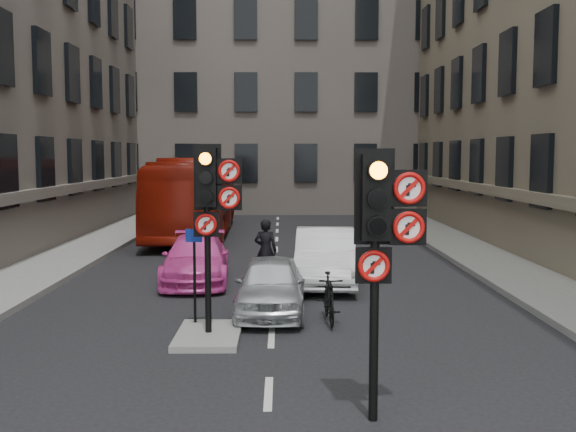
{
  "coord_description": "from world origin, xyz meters",
  "views": [
    {
      "loc": [
        0.19,
        -7.59,
        3.5
      ],
      "look_at": [
        0.29,
        2.2,
        2.6
      ],
      "focal_mm": 42.0,
      "sensor_mm": 36.0,
      "label": 1
    }
  ],
  "objects_px": {
    "car_pink": "(196,259)",
    "info_sign": "(194,262)",
    "signal_far": "(212,197)",
    "motorcycle": "(329,298)",
    "motorcyclist": "(266,250)",
    "car_silver": "(271,285)",
    "signal_near": "(382,226)",
    "car_white": "(325,257)",
    "bus_red": "(195,197)"
  },
  "relations": [
    {
      "from": "car_pink",
      "to": "motorcycle",
      "type": "xyz_separation_m",
      "value": [
        3.33,
        -4.49,
        -0.11
      ]
    },
    {
      "from": "car_silver",
      "to": "car_white",
      "type": "distance_m",
      "value": 3.69
    },
    {
      "from": "signal_near",
      "to": "info_sign",
      "type": "bearing_deg",
      "value": 122.64
    },
    {
      "from": "car_silver",
      "to": "signal_near",
      "type": "bearing_deg",
      "value": -74.18
    },
    {
      "from": "car_white",
      "to": "signal_near",
      "type": "bearing_deg",
      "value": -86.06
    },
    {
      "from": "car_pink",
      "to": "motorcycle",
      "type": "bearing_deg",
      "value": -57.12
    },
    {
      "from": "motorcycle",
      "to": "info_sign",
      "type": "height_order",
      "value": "info_sign"
    },
    {
      "from": "car_pink",
      "to": "signal_far",
      "type": "bearing_deg",
      "value": -83.4
    },
    {
      "from": "info_sign",
      "to": "car_pink",
      "type": "bearing_deg",
      "value": 103.79
    },
    {
      "from": "bus_red",
      "to": "motorcycle",
      "type": "bearing_deg",
      "value": -74.13
    },
    {
      "from": "motorcycle",
      "to": "car_pink",
      "type": "bearing_deg",
      "value": 124.82
    },
    {
      "from": "signal_far",
      "to": "motorcycle",
      "type": "distance_m",
      "value": 3.39
    },
    {
      "from": "car_pink",
      "to": "motorcyclist",
      "type": "relative_size",
      "value": 2.48
    },
    {
      "from": "car_white",
      "to": "bus_red",
      "type": "height_order",
      "value": "bus_red"
    },
    {
      "from": "bus_red",
      "to": "signal_near",
      "type": "bearing_deg",
      "value": -77.58
    },
    {
      "from": "car_white",
      "to": "info_sign",
      "type": "distance_m",
      "value": 5.55
    },
    {
      "from": "motorcycle",
      "to": "signal_far",
      "type": "bearing_deg",
      "value": -154.3
    },
    {
      "from": "car_silver",
      "to": "motorcycle",
      "type": "relative_size",
      "value": 2.17
    },
    {
      "from": "signal_near",
      "to": "info_sign",
      "type": "height_order",
      "value": "signal_near"
    },
    {
      "from": "signal_near",
      "to": "motorcycle",
      "type": "xyz_separation_m",
      "value": [
        -0.3,
        5.19,
        -2.07
      ]
    },
    {
      "from": "car_white",
      "to": "motorcyclist",
      "type": "distance_m",
      "value": 1.65
    },
    {
      "from": "car_silver",
      "to": "bus_red",
      "type": "bearing_deg",
      "value": 105.24
    },
    {
      "from": "car_silver",
      "to": "car_pink",
      "type": "xyz_separation_m",
      "value": [
        -2.1,
        3.67,
        -0.0
      ]
    },
    {
      "from": "car_pink",
      "to": "info_sign",
      "type": "bearing_deg",
      "value": -86.81
    },
    {
      "from": "car_pink",
      "to": "signal_near",
      "type": "bearing_deg",
      "value": -73.13
    },
    {
      "from": "motorcycle",
      "to": "motorcyclist",
      "type": "distance_m",
      "value": 4.74
    },
    {
      "from": "bus_red",
      "to": "motorcyclist",
      "type": "height_order",
      "value": "bus_red"
    },
    {
      "from": "signal_far",
      "to": "bus_red",
      "type": "relative_size",
      "value": 0.3
    },
    {
      "from": "signal_far",
      "to": "info_sign",
      "type": "relative_size",
      "value": 1.88
    },
    {
      "from": "signal_near",
      "to": "motorcyclist",
      "type": "distance_m",
      "value": 10.0
    },
    {
      "from": "car_pink",
      "to": "motorcyclist",
      "type": "xyz_separation_m",
      "value": [
        1.91,
        0.02,
        0.24
      ]
    },
    {
      "from": "car_white",
      "to": "motorcycle",
      "type": "height_order",
      "value": "car_white"
    },
    {
      "from": "car_white",
      "to": "info_sign",
      "type": "bearing_deg",
      "value": -118.79
    },
    {
      "from": "car_pink",
      "to": "info_sign",
      "type": "relative_size",
      "value": 2.27
    },
    {
      "from": "car_white",
      "to": "motorcycle",
      "type": "xyz_separation_m",
      "value": [
        -0.19,
        -4.22,
        -0.23
      ]
    },
    {
      "from": "car_silver",
      "to": "info_sign",
      "type": "xyz_separation_m",
      "value": [
        -1.51,
        -1.27,
        0.72
      ]
    },
    {
      "from": "car_white",
      "to": "car_pink",
      "type": "relative_size",
      "value": 1.05
    },
    {
      "from": "motorcyclist",
      "to": "info_sign",
      "type": "height_order",
      "value": "info_sign"
    },
    {
      "from": "signal_far",
      "to": "car_pink",
      "type": "height_order",
      "value": "signal_far"
    },
    {
      "from": "motorcyclist",
      "to": "info_sign",
      "type": "distance_m",
      "value": 5.15
    },
    {
      "from": "signal_far",
      "to": "car_white",
      "type": "bearing_deg",
      "value": 65.28
    },
    {
      "from": "car_white",
      "to": "bus_red",
      "type": "distance_m",
      "value": 11.97
    },
    {
      "from": "signal_near",
      "to": "car_silver",
      "type": "distance_m",
      "value": 6.5
    },
    {
      "from": "motorcyclist",
      "to": "info_sign",
      "type": "relative_size",
      "value": 0.92
    },
    {
      "from": "car_white",
      "to": "car_pink",
      "type": "distance_m",
      "value": 3.54
    },
    {
      "from": "bus_red",
      "to": "motorcycle",
      "type": "xyz_separation_m",
      "value": [
        4.71,
        -15.1,
        -1.16
      ]
    },
    {
      "from": "motorcycle",
      "to": "motorcyclist",
      "type": "xyz_separation_m",
      "value": [
        -1.43,
        4.51,
        0.36
      ]
    },
    {
      "from": "signal_near",
      "to": "car_white",
      "type": "distance_m",
      "value": 9.59
    },
    {
      "from": "signal_near",
      "to": "car_silver",
      "type": "relative_size",
      "value": 0.97
    },
    {
      "from": "bus_red",
      "to": "motorcyclist",
      "type": "relative_size",
      "value": 6.91
    }
  ]
}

